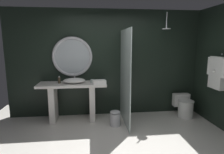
{
  "coord_description": "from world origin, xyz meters",
  "views": [
    {
      "loc": [
        -0.43,
        -2.86,
        1.82
      ],
      "look_at": [
        -0.02,
        0.72,
        1.17
      ],
      "focal_mm": 30.89,
      "sensor_mm": 36.0,
      "label": 1
    }
  ],
  "objects_px": {
    "round_wall_mirror": "(72,57)",
    "folded_hand_towel": "(99,82)",
    "vessel_sink": "(74,81)",
    "hanging_bathrobe": "(217,71)",
    "waste_bin": "(115,118)",
    "rain_shower_head": "(166,27)",
    "soap_dispenser": "(59,80)",
    "tumbler_cup": "(92,81)",
    "toilet": "(184,106)"
  },
  "relations": [
    {
      "from": "round_wall_mirror",
      "to": "folded_hand_towel",
      "type": "bearing_deg",
      "value": -36.54
    },
    {
      "from": "vessel_sink",
      "to": "hanging_bathrobe",
      "type": "distance_m",
      "value": 3.11
    },
    {
      "from": "hanging_bathrobe",
      "to": "waste_bin",
      "type": "xyz_separation_m",
      "value": [
        -2.12,
        0.28,
        -1.05
      ]
    },
    {
      "from": "vessel_sink",
      "to": "rain_shower_head",
      "type": "bearing_deg",
      "value": -0.44
    },
    {
      "from": "soap_dispenser",
      "to": "folded_hand_towel",
      "type": "height_order",
      "value": "soap_dispenser"
    },
    {
      "from": "vessel_sink",
      "to": "tumbler_cup",
      "type": "distance_m",
      "value": 0.41
    },
    {
      "from": "vessel_sink",
      "to": "folded_hand_towel",
      "type": "xyz_separation_m",
      "value": [
        0.57,
        -0.21,
        -0.01
      ]
    },
    {
      "from": "waste_bin",
      "to": "rain_shower_head",
      "type": "bearing_deg",
      "value": 19.18
    },
    {
      "from": "hanging_bathrobe",
      "to": "soap_dispenser",
      "type": "bearing_deg",
      "value": 167.87
    },
    {
      "from": "hanging_bathrobe",
      "to": "waste_bin",
      "type": "relative_size",
      "value": 2.16
    },
    {
      "from": "vessel_sink",
      "to": "tumbler_cup",
      "type": "relative_size",
      "value": 6.13
    },
    {
      "from": "soap_dispenser",
      "to": "toilet",
      "type": "bearing_deg",
      "value": -1.73
    },
    {
      "from": "hanging_bathrobe",
      "to": "waste_bin",
      "type": "height_order",
      "value": "hanging_bathrobe"
    },
    {
      "from": "soap_dispenser",
      "to": "round_wall_mirror",
      "type": "relative_size",
      "value": 0.17
    },
    {
      "from": "toilet",
      "to": "vessel_sink",
      "type": "bearing_deg",
      "value": 177.93
    },
    {
      "from": "waste_bin",
      "to": "folded_hand_towel",
      "type": "relative_size",
      "value": 1.23
    },
    {
      "from": "vessel_sink",
      "to": "round_wall_mirror",
      "type": "relative_size",
      "value": 0.54
    },
    {
      "from": "round_wall_mirror",
      "to": "folded_hand_towel",
      "type": "relative_size",
      "value": 3.38
    },
    {
      "from": "rain_shower_head",
      "to": "hanging_bathrobe",
      "type": "distance_m",
      "value": 1.46
    },
    {
      "from": "round_wall_mirror",
      "to": "folded_hand_towel",
      "type": "xyz_separation_m",
      "value": [
        0.61,
        -0.45,
        -0.54
      ]
    },
    {
      "from": "round_wall_mirror",
      "to": "rain_shower_head",
      "type": "distance_m",
      "value": 2.31
    },
    {
      "from": "rain_shower_head",
      "to": "toilet",
      "type": "relative_size",
      "value": 0.71
    },
    {
      "from": "round_wall_mirror",
      "to": "waste_bin",
      "type": "xyz_separation_m",
      "value": [
        0.94,
        -0.7,
        -1.3
      ]
    },
    {
      "from": "hanging_bathrobe",
      "to": "waste_bin",
      "type": "distance_m",
      "value": 2.38
    },
    {
      "from": "vessel_sink",
      "to": "hanging_bathrobe",
      "type": "xyz_separation_m",
      "value": [
        3.01,
        -0.73,
        0.28
      ]
    },
    {
      "from": "rain_shower_head",
      "to": "soap_dispenser",
      "type": "bearing_deg",
      "value": 179.76
    },
    {
      "from": "vessel_sink",
      "to": "waste_bin",
      "type": "relative_size",
      "value": 1.47
    },
    {
      "from": "round_wall_mirror",
      "to": "soap_dispenser",
      "type": "bearing_deg",
      "value": -139.09
    },
    {
      "from": "hanging_bathrobe",
      "to": "folded_hand_towel",
      "type": "bearing_deg",
      "value": 168.0
    },
    {
      "from": "soap_dispenser",
      "to": "hanging_bathrobe",
      "type": "xyz_separation_m",
      "value": [
        3.35,
        -0.72,
        0.26
      ]
    },
    {
      "from": "round_wall_mirror",
      "to": "rain_shower_head",
      "type": "bearing_deg",
      "value": -6.89
    },
    {
      "from": "soap_dispenser",
      "to": "hanging_bathrobe",
      "type": "distance_m",
      "value": 3.43
    },
    {
      "from": "rain_shower_head",
      "to": "waste_bin",
      "type": "xyz_separation_m",
      "value": [
        -1.25,
        -0.43,
        -1.99
      ]
    },
    {
      "from": "vessel_sink",
      "to": "tumbler_cup",
      "type": "xyz_separation_m",
      "value": [
        0.41,
        -0.05,
        -0.01
      ]
    },
    {
      "from": "vessel_sink",
      "to": "toilet",
      "type": "height_order",
      "value": "vessel_sink"
    },
    {
      "from": "folded_hand_towel",
      "to": "soap_dispenser",
      "type": "bearing_deg",
      "value": 167.53
    },
    {
      "from": "tumbler_cup",
      "to": "hanging_bathrobe",
      "type": "bearing_deg",
      "value": -14.59
    },
    {
      "from": "tumbler_cup",
      "to": "round_wall_mirror",
      "type": "bearing_deg",
      "value": 146.73
    },
    {
      "from": "soap_dispenser",
      "to": "round_wall_mirror",
      "type": "height_order",
      "value": "round_wall_mirror"
    },
    {
      "from": "tumbler_cup",
      "to": "round_wall_mirror",
      "type": "xyz_separation_m",
      "value": [
        -0.45,
        0.3,
        0.54
      ]
    },
    {
      "from": "vessel_sink",
      "to": "toilet",
      "type": "relative_size",
      "value": 0.93
    },
    {
      "from": "tumbler_cup",
      "to": "toilet",
      "type": "xyz_separation_m",
      "value": [
        2.27,
        -0.05,
        -0.68
      ]
    },
    {
      "from": "hanging_bathrobe",
      "to": "round_wall_mirror",
      "type": "bearing_deg",
      "value": 162.33
    },
    {
      "from": "tumbler_cup",
      "to": "rain_shower_head",
      "type": "bearing_deg",
      "value": 1.02
    },
    {
      "from": "vessel_sink",
      "to": "soap_dispenser",
      "type": "xyz_separation_m",
      "value": [
        -0.34,
        -0.01,
        0.02
      ]
    },
    {
      "from": "round_wall_mirror",
      "to": "hanging_bathrobe",
      "type": "relative_size",
      "value": 1.28
    },
    {
      "from": "toilet",
      "to": "folded_hand_towel",
      "type": "bearing_deg",
      "value": -177.03
    },
    {
      "from": "rain_shower_head",
      "to": "folded_hand_towel",
      "type": "distance_m",
      "value": 2.0
    },
    {
      "from": "folded_hand_towel",
      "to": "vessel_sink",
      "type": "bearing_deg",
      "value": 160.11
    },
    {
      "from": "rain_shower_head",
      "to": "hanging_bathrobe",
      "type": "xyz_separation_m",
      "value": [
        0.87,
        -0.71,
        -0.94
      ]
    }
  ]
}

